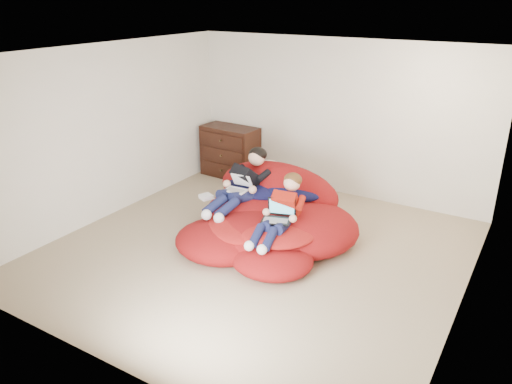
{
  "coord_description": "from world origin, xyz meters",
  "views": [
    {
      "loc": [
        2.97,
        -4.9,
        3.13
      ],
      "look_at": [
        -0.17,
        0.28,
        0.7
      ],
      "focal_mm": 35.0,
      "sensor_mm": 36.0,
      "label": 1
    }
  ],
  "objects_px": {
    "beanbag_pile": "(270,218)",
    "laptop_black": "(279,214)",
    "dresser": "(230,152)",
    "laptop_white": "(239,186)",
    "older_boy": "(244,180)",
    "younger_boy": "(282,208)"
  },
  "relations": [
    {
      "from": "beanbag_pile",
      "to": "laptop_black",
      "type": "relative_size",
      "value": 5.83
    },
    {
      "from": "beanbag_pile",
      "to": "older_boy",
      "type": "bearing_deg",
      "value": 165.06
    },
    {
      "from": "dresser",
      "to": "laptop_white",
      "type": "relative_size",
      "value": 3.19
    },
    {
      "from": "laptop_white",
      "to": "older_boy",
      "type": "bearing_deg",
      "value": 90.0
    },
    {
      "from": "beanbag_pile",
      "to": "laptop_black",
      "type": "bearing_deg",
      "value": -49.61
    },
    {
      "from": "older_boy",
      "to": "laptop_black",
      "type": "height_order",
      "value": "older_boy"
    },
    {
      "from": "dresser",
      "to": "older_boy",
      "type": "height_order",
      "value": "older_boy"
    },
    {
      "from": "beanbag_pile",
      "to": "laptop_black",
      "type": "xyz_separation_m",
      "value": [
        0.37,
        -0.44,
        0.32
      ]
    },
    {
      "from": "older_boy",
      "to": "laptop_white",
      "type": "relative_size",
      "value": 4.1
    },
    {
      "from": "younger_boy",
      "to": "beanbag_pile",
      "type": "bearing_deg",
      "value": 135.86
    },
    {
      "from": "dresser",
      "to": "laptop_white",
      "type": "xyz_separation_m",
      "value": [
        1.32,
        -1.74,
        0.18
      ]
    },
    {
      "from": "younger_boy",
      "to": "dresser",
      "type": "bearing_deg",
      "value": 136.33
    },
    {
      "from": "dresser",
      "to": "laptop_black",
      "type": "distance_m",
      "value": 3.08
    },
    {
      "from": "beanbag_pile",
      "to": "older_boy",
      "type": "height_order",
      "value": "older_boy"
    },
    {
      "from": "laptop_black",
      "to": "beanbag_pile",
      "type": "bearing_deg",
      "value": 130.39
    },
    {
      "from": "beanbag_pile",
      "to": "younger_boy",
      "type": "distance_m",
      "value": 0.63
    },
    {
      "from": "older_boy",
      "to": "younger_boy",
      "type": "distance_m",
      "value": 1.01
    },
    {
      "from": "laptop_white",
      "to": "dresser",
      "type": "bearing_deg",
      "value": 127.15
    },
    {
      "from": "younger_boy",
      "to": "laptop_black",
      "type": "bearing_deg",
      "value": -90.0
    },
    {
      "from": "older_boy",
      "to": "beanbag_pile",
      "type": "bearing_deg",
      "value": -14.94
    },
    {
      "from": "younger_boy",
      "to": "laptop_white",
      "type": "height_order",
      "value": "younger_boy"
    },
    {
      "from": "dresser",
      "to": "laptop_black",
      "type": "relative_size",
      "value": 2.53
    }
  ]
}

